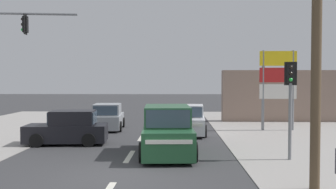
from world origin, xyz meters
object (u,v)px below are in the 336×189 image
object	(u,v)px
traffic_signal_mast	(4,58)
suv_oncoming_near	(167,132)
pedestal_signal_right_kerb	(290,94)
hatchback_receding_far	(68,129)
hatchback_kerbside_parked	(108,118)
shopping_plaza_sign	(278,79)
sedan_oncoming_mid	(188,121)

from	to	relation	value
traffic_signal_mast	suv_oncoming_near	distance (m)	7.60
pedestal_signal_right_kerb	hatchback_receding_far	bearing A→B (deg)	159.62
hatchback_receding_far	hatchback_kerbside_parked	bearing A→B (deg)	80.68
shopping_plaza_sign	suv_oncoming_near	bearing A→B (deg)	-129.57
traffic_signal_mast	shopping_plaza_sign	size ratio (longest dim) A/B	1.30
pedestal_signal_right_kerb	traffic_signal_mast	bearing A→B (deg)	169.34
shopping_plaza_sign	hatchback_receding_far	world-z (taller)	shopping_plaza_sign
traffic_signal_mast	shopping_plaza_sign	bearing A→B (deg)	25.77
shopping_plaza_sign	traffic_signal_mast	bearing A→B (deg)	-154.23
traffic_signal_mast	shopping_plaza_sign	distance (m)	14.55
traffic_signal_mast	pedestal_signal_right_kerb	distance (m)	11.66
shopping_plaza_sign	sedan_oncoming_mid	xyz separation A→B (m)	(-5.18, -1.48, -2.28)
traffic_signal_mast	hatchback_kerbside_parked	world-z (taller)	traffic_signal_mast
hatchback_kerbside_parked	sedan_oncoming_mid	distance (m)	4.96
pedestal_signal_right_kerb	hatchback_receding_far	xyz separation A→B (m)	(-9.01, 3.35, -1.71)
pedestal_signal_right_kerb	hatchback_receding_far	world-z (taller)	pedestal_signal_right_kerb
hatchback_kerbside_parked	sedan_oncoming_mid	size ratio (longest dim) A/B	0.86
pedestal_signal_right_kerb	sedan_oncoming_mid	xyz separation A→B (m)	(-3.47, 6.98, -1.71)
pedestal_signal_right_kerb	hatchback_receding_far	size ratio (longest dim) A/B	0.95
hatchback_receding_far	traffic_signal_mast	bearing A→B (deg)	-152.93
pedestal_signal_right_kerb	shopping_plaza_sign	world-z (taller)	shopping_plaza_sign
suv_oncoming_near	pedestal_signal_right_kerb	bearing A→B (deg)	-12.38
suv_oncoming_near	hatchback_kerbside_parked	bearing A→B (deg)	115.74
shopping_plaza_sign	hatchback_kerbside_parked	size ratio (longest dim) A/B	1.24
hatchback_receding_far	sedan_oncoming_mid	xyz separation A→B (m)	(5.54, 3.63, 0.00)
traffic_signal_mast	suv_oncoming_near	world-z (taller)	traffic_signal_mast
hatchback_kerbside_parked	hatchback_receding_far	world-z (taller)	same
sedan_oncoming_mid	traffic_signal_mast	bearing A→B (deg)	-148.55
suv_oncoming_near	hatchback_kerbside_parked	size ratio (longest dim) A/B	1.24
traffic_signal_mast	hatchback_kerbside_parked	distance (m)	7.88
pedestal_signal_right_kerb	suv_oncoming_near	world-z (taller)	pedestal_signal_right_kerb
traffic_signal_mast	suv_oncoming_near	xyz separation A→B (m)	(6.91, -1.16, -2.95)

